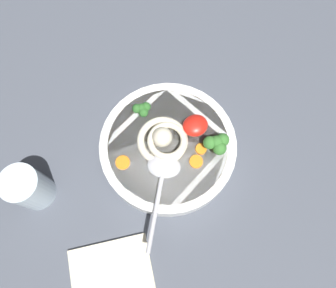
{
  "coord_description": "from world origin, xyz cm",
  "views": [
    {
      "loc": [
        -4.59,
        -18.36,
        64.18
      ],
      "look_at": [
        3.35,
        -0.88,
        7.6
      ],
      "focal_mm": 34.61,
      "sensor_mm": 36.0,
      "label": 1
    }
  ],
  "objects": [
    {
      "name": "carrot_slice_far",
      "position": [
        8.39,
        -4.37,
        7.94
      ],
      "size": [
        2.04,
        2.04,
        0.68
      ],
      "primitive_type": "cylinder",
      "color": "orange",
      "rests_on": "soup_bowl"
    },
    {
      "name": "drinking_glass",
      "position": [
        -22.47,
        1.85,
        7.59
      ],
      "size": [
        6.73,
        6.73,
        9.41
      ],
      "primitive_type": "cylinder",
      "color": "silver",
      "rests_on": "table_slab"
    },
    {
      "name": "soup_spoon",
      "position": [
        0.06,
        -5.73,
        8.4
      ],
      "size": [
        12.48,
        16.14,
        1.6
      ],
      "rotation": [
        0.0,
        0.0,
        4.12
      ],
      "color": "#B7B7BC",
      "rests_on": "soup_bowl"
    },
    {
      "name": "carrot_slice_extra_a",
      "position": [
        -5.59,
        -0.79,
        7.84
      ],
      "size": [
        2.63,
        2.63,
        0.48
      ],
      "primitive_type": "cylinder",
      "color": "orange",
      "rests_on": "soup_bowl"
    },
    {
      "name": "soup_bowl",
      "position": [
        3.35,
        -0.88,
        5.32
      ],
      "size": [
        25.52,
        25.52,
        4.72
      ],
      "color": "white",
      "rests_on": "table_slab"
    },
    {
      "name": "carrot_slice_near_spoon",
      "position": [
        6.57,
        -6.12,
        7.84
      ],
      "size": [
        2.47,
        2.47,
        0.47
      ],
      "primitive_type": "cylinder",
      "color": "orange",
      "rests_on": "soup_bowl"
    },
    {
      "name": "table_slab",
      "position": [
        0.0,
        0.0,
        1.44
      ],
      "size": [
        110.88,
        110.88,
        2.89
      ],
      "primitive_type": "cube",
      "color": "#474C56",
      "rests_on": "ground"
    },
    {
      "name": "chili_sauce_dollop",
      "position": [
        9.28,
        0.29,
        8.68
      ],
      "size": [
        4.79,
        4.31,
        2.15
      ],
      "primitive_type": "ellipsoid",
      "color": "red",
      "rests_on": "soup_bowl"
    },
    {
      "name": "folded_napkin",
      "position": [
        -15.03,
        -17.79,
        3.29
      ],
      "size": [
        16.23,
        14.51,
        0.8
      ],
      "primitive_type": "cube",
      "rotation": [
        0.0,
        0.0,
        -0.2
      ],
      "color": "beige",
      "rests_on": "table_slab"
    },
    {
      "name": "carrot_slice_left",
      "position": [
        3.94,
        3.34,
        7.81
      ],
      "size": [
        2.09,
        2.09,
        0.42
      ],
      "primitive_type": "cylinder",
      "color": "orange",
      "rests_on": "soup_bowl"
    },
    {
      "name": "broccoli_floret_beside_noodles",
      "position": [
        11.0,
        -5.08,
        9.96
      ],
      "size": [
        4.75,
        4.09,
        3.76
      ],
      "color": "#7A9E60",
      "rests_on": "soup_bowl"
    },
    {
      "name": "broccoli_floret_right",
      "position": [
        1.54,
        6.85,
        9.33
      ],
      "size": [
        3.48,
        3.0,
        2.75
      ],
      "color": "#7A9E60",
      "rests_on": "soup_bowl"
    },
    {
      "name": "noodle_pile",
      "position": [
        2.81,
        -0.41,
        8.89
      ],
      "size": [
        10.28,
        10.08,
        4.13
      ],
      "color": "beige",
      "rests_on": "soup_bowl"
    }
  ]
}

